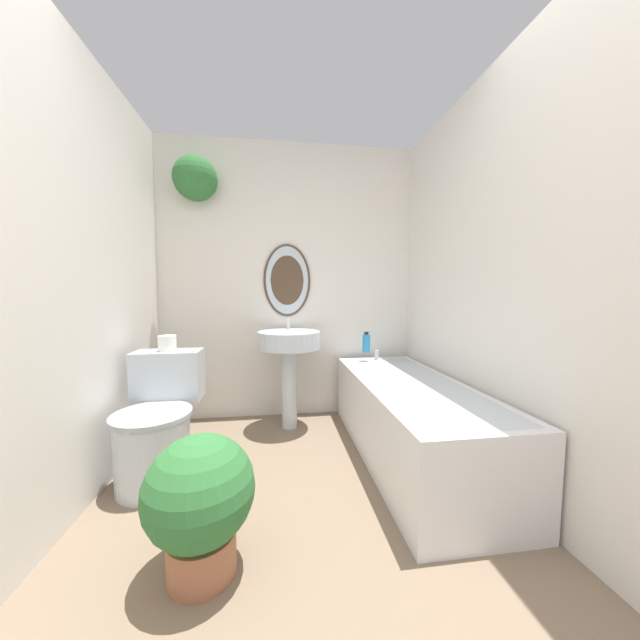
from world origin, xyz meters
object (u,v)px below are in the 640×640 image
(toilet, at_px, (158,426))
(pedestal_sink, at_px, (289,351))
(potted_plant, at_px, (200,499))
(toilet_paper_roll, at_px, (167,343))
(bathtub, at_px, (410,417))
(shampoo_bottle, at_px, (366,343))

(toilet, relative_size, pedestal_sink, 0.81)
(potted_plant, xyz_separation_m, toilet_paper_roll, (-0.40, 0.95, 0.47))
(bathtub, distance_m, potted_plant, 1.40)
(pedestal_sink, relative_size, shampoo_bottle, 5.07)
(pedestal_sink, bearing_deg, shampoo_bottle, 6.39)
(bathtub, xyz_separation_m, potted_plant, (-1.18, -0.75, 0.04))
(bathtub, distance_m, shampoo_bottle, 0.79)
(pedestal_sink, distance_m, potted_plant, 1.44)
(shampoo_bottle, bearing_deg, bathtub, -80.19)
(pedestal_sink, bearing_deg, bathtub, -37.08)
(pedestal_sink, xyz_separation_m, bathtub, (0.78, -0.59, -0.37))
(toilet_paper_roll, bearing_deg, toilet, -90.00)
(toilet, relative_size, potted_plant, 1.31)
(toilet, distance_m, shampoo_bottle, 1.66)
(pedestal_sink, distance_m, shampoo_bottle, 0.67)
(toilet, xyz_separation_m, shampoo_bottle, (1.47, 0.69, 0.36))
(potted_plant, bearing_deg, pedestal_sink, 73.37)
(bathtub, relative_size, potted_plant, 2.99)
(pedestal_sink, xyz_separation_m, toilet_paper_roll, (-0.80, -0.40, 0.14))
(bathtub, height_order, toilet_paper_roll, toilet_paper_roll)
(toilet, bearing_deg, toilet_paper_roll, 90.00)
(toilet, distance_m, pedestal_sink, 1.06)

